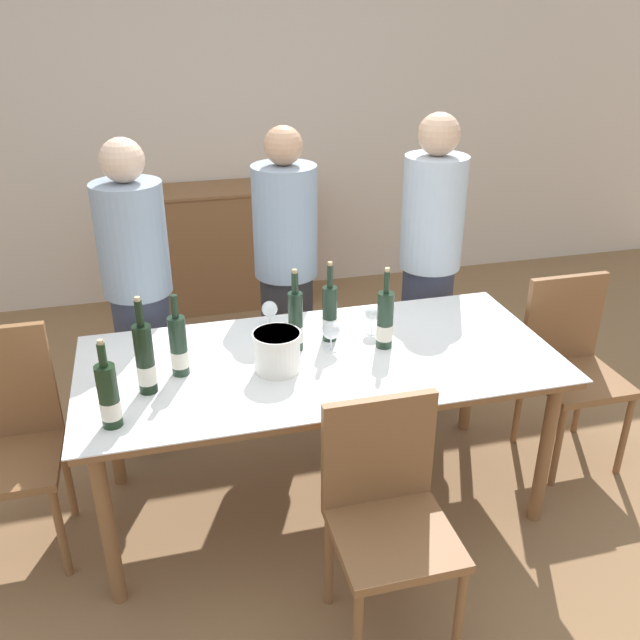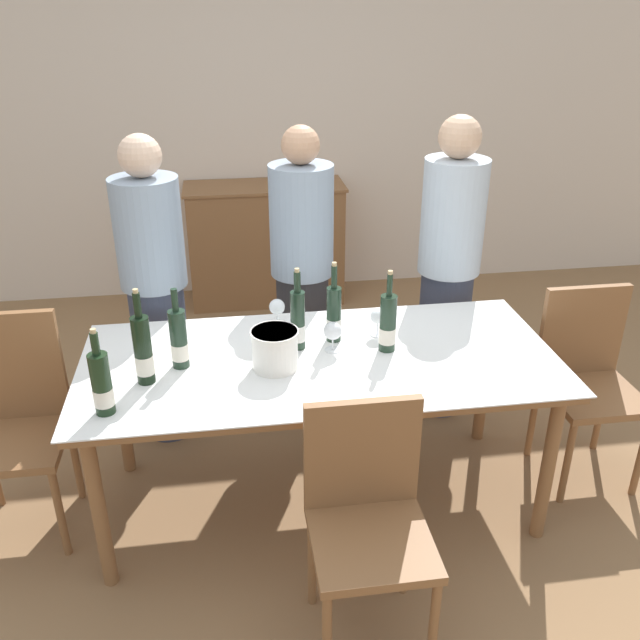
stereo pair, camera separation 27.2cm
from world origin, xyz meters
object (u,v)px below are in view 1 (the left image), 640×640
(wine_bottle_4, at_px, (296,322))
(wine_glass_0, at_px, (331,331))
(chair_left_end, at_px, (5,431))
(chair_near_front, at_px, (387,505))
(chair_right_end, at_px, (570,357))
(wine_bottle_1, at_px, (330,314))
(wine_glass_1, at_px, (372,315))
(person_guest_right, at_px, (429,268))
(ice_bucket, at_px, (277,350))
(wine_bottle_3, at_px, (179,347))
(sideboard_cabinet, at_px, (233,246))
(wine_bottle_5, at_px, (385,321))
(person_host, at_px, (140,303))
(wine_glass_2, at_px, (270,310))
(wine_bottle_0, at_px, (145,360))
(dining_table, at_px, (320,371))
(wine_bottle_2, at_px, (109,397))
(person_guest_left, at_px, (286,281))

(wine_bottle_4, xyz_separation_m, wine_glass_0, (0.15, -0.05, -0.04))
(chair_left_end, bearing_deg, chair_near_front, -29.80)
(wine_glass_0, distance_m, chair_near_front, 0.82)
(chair_right_end, bearing_deg, wine_bottle_1, 176.77)
(wine_glass_1, relative_size, person_guest_right, 0.08)
(wine_glass_1, distance_m, chair_right_end, 1.07)
(ice_bucket, distance_m, chair_right_end, 1.55)
(wine_bottle_3, bearing_deg, wine_bottle_1, 11.87)
(sideboard_cabinet, height_order, person_guest_right, person_guest_right)
(sideboard_cabinet, bearing_deg, chair_right_end, -59.35)
(wine_bottle_5, relative_size, wine_glass_0, 2.73)
(chair_near_front, height_order, person_host, person_host)
(wine_bottle_4, height_order, wine_glass_2, wine_bottle_4)
(wine_bottle_0, distance_m, wine_glass_0, 0.80)
(wine_glass_0, bearing_deg, wine_bottle_3, -176.33)
(person_host, bearing_deg, chair_near_front, -60.29)
(ice_bucket, xyz_separation_m, chair_near_front, (0.26, -0.64, -0.33))
(dining_table, bearing_deg, chair_near_front, -84.73)
(sideboard_cabinet, height_order, wine_bottle_5, wine_bottle_5)
(wine_bottle_1, distance_m, wine_bottle_3, 0.69)
(wine_glass_1, bearing_deg, person_host, 152.76)
(wine_glass_1, distance_m, person_host, 1.16)
(wine_bottle_0, xyz_separation_m, wine_bottle_5, (1.02, 0.12, -0.02))
(wine_bottle_1, height_order, person_guest_right, person_guest_right)
(wine_bottle_4, bearing_deg, wine_bottle_2, -152.45)
(chair_left_end, bearing_deg, person_host, 46.58)
(dining_table, distance_m, wine_bottle_3, 0.62)
(wine_bottle_4, bearing_deg, chair_left_end, -179.36)
(wine_bottle_1, height_order, wine_glass_0, wine_bottle_1)
(chair_left_end, height_order, person_guest_right, person_guest_right)
(wine_bottle_2, bearing_deg, sideboard_cabinet, 73.65)
(person_host, bearing_deg, wine_bottle_2, -96.72)
(dining_table, relative_size, wine_bottle_3, 5.79)
(person_host, bearing_deg, wine_glass_0, -38.98)
(wine_bottle_5, bearing_deg, person_guest_right, 53.87)
(wine_bottle_2, distance_m, person_guest_left, 1.40)
(dining_table, height_order, wine_bottle_1, wine_bottle_1)
(wine_bottle_2, bearing_deg, wine_bottle_4, 27.55)
(ice_bucket, relative_size, wine_bottle_0, 0.50)
(wine_bottle_4, xyz_separation_m, wine_glass_1, (0.37, 0.07, -0.05))
(sideboard_cabinet, relative_size, chair_near_front, 1.29)
(dining_table, distance_m, chair_near_front, 0.72)
(wine_glass_2, distance_m, chair_right_end, 1.52)
(ice_bucket, distance_m, person_guest_right, 1.26)
(wine_glass_2, bearing_deg, chair_near_front, -78.34)
(ice_bucket, height_order, wine_bottle_1, wine_bottle_1)
(wine_bottle_1, bearing_deg, person_host, 146.29)
(person_host, relative_size, person_guest_left, 1.00)
(wine_glass_2, bearing_deg, person_guest_right, 21.00)
(wine_glass_2, xyz_separation_m, person_host, (-0.58, 0.36, -0.05))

